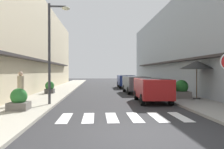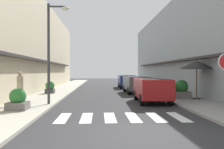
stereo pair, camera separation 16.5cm
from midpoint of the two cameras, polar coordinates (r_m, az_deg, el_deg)
ground_plane at (r=22.72m, az=-1.12°, el=-4.06°), size 86.95×86.95×0.00m
sidewalk_left at (r=22.99m, az=-12.91°, el=-3.88°), size 2.71×55.33×0.12m
sidewalk_right at (r=23.40m, az=10.46°, el=-3.79°), size 2.71×55.33×0.12m
building_row_left at (r=24.90m, az=-21.40°, el=6.41°), size 5.50×37.57×8.77m
building_row_right at (r=25.57m, az=18.39°, el=6.23°), size 5.50×37.57×8.74m
crosswalk at (r=9.93m, az=2.23°, el=-10.21°), size 5.20×2.20×0.01m
parked_car_near at (r=14.73m, az=9.26°, el=-3.07°), size 1.91×4.06×1.47m
parked_car_mid at (r=20.92m, az=5.39°, el=-1.95°), size 1.88×4.25×1.47m
parked_car_far at (r=27.79m, az=3.14°, el=-1.29°), size 1.88×4.38×1.47m
street_lamp at (r=13.48m, az=-14.35°, el=7.36°), size 1.19×0.28×5.47m
cafe_umbrella at (r=16.30m, az=19.34°, el=2.16°), size 2.24×2.24×2.48m
planter_corner at (r=11.86m, az=-21.77°, el=-5.75°), size 0.90×0.90×1.00m
planter_midblock at (r=16.58m, az=16.00°, el=-3.55°), size 1.04×1.04×1.21m
planter_far at (r=20.16m, az=-14.92°, el=-3.01°), size 0.73×0.73×0.98m
pedestrian_walking_near at (r=13.63m, az=-21.33°, el=-2.82°), size 0.34×0.34×1.77m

